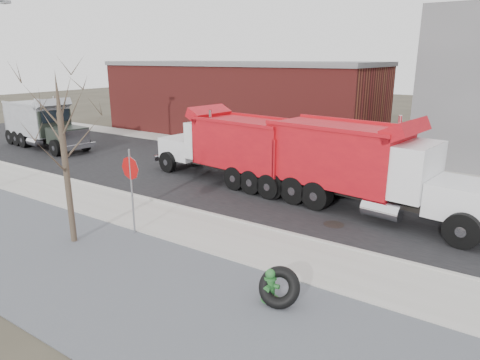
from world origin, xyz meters
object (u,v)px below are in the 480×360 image
Objects in this scene: dump_truck_red_a at (364,164)px; dump_truck_grey at (43,122)px; truck_tire at (279,287)px; stop_sign at (131,177)px; dump_truck_red_b at (231,145)px; fire_hydrant at (270,286)px.

dump_truck_red_a reaches higher than dump_truck_grey.
stop_sign is (-5.91, 1.03, 1.47)m from truck_tire.
dump_truck_red_b is (-0.98, 6.85, -0.22)m from stop_sign.
dump_truck_grey is at bearing 153.92° from fire_hydrant.
truck_tire reaches higher than fire_hydrant.
stop_sign is at bearing 105.82° from dump_truck_red_b.
fire_hydrant is 0.12× the size of dump_truck_grey.
stop_sign is (-5.67, 1.04, 1.53)m from fire_hydrant.
dump_truck_red_b is (-6.89, 7.89, 1.25)m from truck_tire.
dump_truck_red_a is at bearing 94.02° from truck_tire.
truck_tire is (0.24, 0.01, 0.05)m from fire_hydrant.
dump_truck_grey is at bearing 160.22° from truck_tire.
stop_sign is 16.50m from dump_truck_grey.
fire_hydrant is 0.10× the size of dump_truck_red_b.
stop_sign reaches higher than truck_tire.
dump_truck_grey is (-20.54, 0.34, -0.19)m from dump_truck_red_a.
stop_sign is 0.32× the size of dump_truck_red_a.
truck_tire is 0.39× the size of stop_sign.
truck_tire is at bearing 14.77° from stop_sign.
stop_sign is 6.93m from dump_truck_red_b.
stop_sign is at bearing -123.41° from dump_truck_red_a.
fire_hydrant is 7.37m from dump_truck_red_a.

